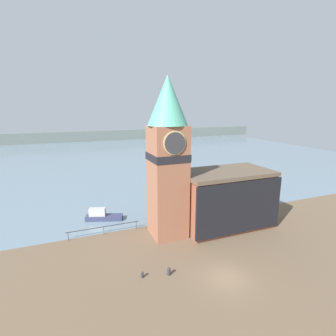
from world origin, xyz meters
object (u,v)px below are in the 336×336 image
object	(u,v)px
clock_tower	(168,155)
mooring_bollard_far	(169,271)
mooring_bollard_near	(142,274)
pier_building	(225,199)
boat_near	(102,216)

from	to	relation	value
clock_tower	mooring_bollard_far	size ratio (longest dim) A/B	24.21
mooring_bollard_near	clock_tower	bearing A→B (deg)	52.87
clock_tower	pier_building	bearing A→B (deg)	-3.17
clock_tower	mooring_bollard_near	bearing A→B (deg)	-127.13
mooring_bollard_far	clock_tower	bearing A→B (deg)	69.03
mooring_bollard_near	mooring_bollard_far	xyz separation A→B (m)	(2.55, -0.58, 0.09)
pier_building	mooring_bollard_far	bearing A→B (deg)	-146.43
clock_tower	boat_near	size ratio (longest dim) A/B	3.64
clock_tower	mooring_bollard_far	distance (m)	13.23
pier_building	clock_tower	bearing A→B (deg)	176.83
clock_tower	boat_near	distance (m)	14.49
clock_tower	pier_building	xyz separation A→B (m)	(8.31, -0.46, -6.57)
pier_building	mooring_bollard_near	xyz separation A→B (m)	(-13.94, -6.97, -3.59)
pier_building	mooring_bollard_far	world-z (taller)	pier_building
pier_building	mooring_bollard_near	bearing A→B (deg)	-153.43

